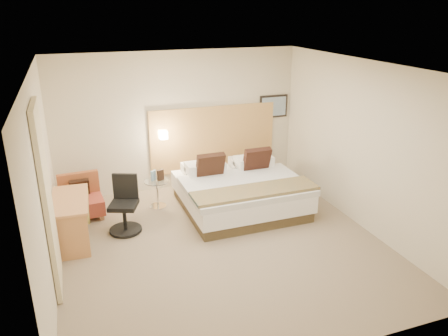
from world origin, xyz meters
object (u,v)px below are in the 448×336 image
object	(u,v)px
bed	(239,191)
desk_chair	(125,209)
lounge_chair	(81,200)
side_table	(157,192)
desk	(72,208)

from	to	relation	value
bed	desk_chair	bearing A→B (deg)	-175.17
bed	lounge_chair	world-z (taller)	bed
bed	side_table	xyz separation A→B (m)	(-1.39, 0.53, -0.05)
bed	desk_chair	size ratio (longest dim) A/B	2.30
lounge_chair	side_table	xyz separation A→B (m)	(1.31, -0.08, -0.01)
side_table	desk_chair	xyz separation A→B (m)	(-0.67, -0.71, 0.10)
bed	desk_chair	xyz separation A→B (m)	(-2.06, -0.17, 0.05)
bed	lounge_chair	xyz separation A→B (m)	(-2.71, 0.62, -0.04)
lounge_chair	desk	distance (m)	0.94
side_table	lounge_chair	bearing A→B (deg)	176.30
desk_chair	desk	bearing A→B (deg)	-173.06
bed	desk	xyz separation A→B (m)	(-2.85, -0.27, 0.24)
lounge_chair	desk_chair	world-z (taller)	desk_chair
bed	desk_chair	world-z (taller)	bed
desk	desk_chair	distance (m)	0.82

